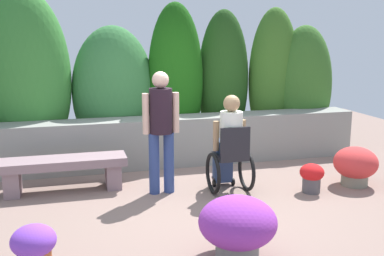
{
  "coord_description": "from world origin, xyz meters",
  "views": [
    {
      "loc": [
        -1.59,
        -5.43,
        2.11
      ],
      "look_at": [
        0.02,
        0.5,
        0.85
      ],
      "focal_mm": 43.09,
      "sensor_mm": 36.0,
      "label": 1
    }
  ],
  "objects_px": {
    "person_in_wheelchair": "(229,147)",
    "person_standing_companion": "(161,124)",
    "flower_pot_small_foreground": "(312,176)",
    "stone_bench": "(64,168)",
    "flower_pot_red_accent": "(34,248)",
    "flower_pot_purple_near": "(355,165)",
    "flower_pot_terracotta_by_wall": "(238,226)"
  },
  "relations": [
    {
      "from": "person_standing_companion",
      "to": "flower_pot_purple_near",
      "type": "bearing_deg",
      "value": 0.59
    },
    {
      "from": "stone_bench",
      "to": "flower_pot_red_accent",
      "type": "height_order",
      "value": "flower_pot_red_accent"
    },
    {
      "from": "flower_pot_red_accent",
      "to": "stone_bench",
      "type": "bearing_deg",
      "value": 83.74
    },
    {
      "from": "flower_pot_terracotta_by_wall",
      "to": "stone_bench",
      "type": "bearing_deg",
      "value": 123.32
    },
    {
      "from": "flower_pot_purple_near",
      "to": "flower_pot_red_accent",
      "type": "distance_m",
      "value": 4.47
    },
    {
      "from": "flower_pot_purple_near",
      "to": "flower_pot_red_accent",
      "type": "xyz_separation_m",
      "value": [
        -4.23,
        -1.45,
        -0.02
      ]
    },
    {
      "from": "person_in_wheelchair",
      "to": "flower_pot_red_accent",
      "type": "relative_size",
      "value": 2.78
    },
    {
      "from": "flower_pot_purple_near",
      "to": "flower_pot_red_accent",
      "type": "height_order",
      "value": "flower_pot_purple_near"
    },
    {
      "from": "person_standing_companion",
      "to": "flower_pot_terracotta_by_wall",
      "type": "bearing_deg",
      "value": -71.6
    },
    {
      "from": "person_standing_companion",
      "to": "flower_pot_small_foreground",
      "type": "height_order",
      "value": "person_standing_companion"
    },
    {
      "from": "person_in_wheelchair",
      "to": "person_standing_companion",
      "type": "height_order",
      "value": "person_standing_companion"
    },
    {
      "from": "person_in_wheelchair",
      "to": "flower_pot_red_accent",
      "type": "bearing_deg",
      "value": -153.01
    },
    {
      "from": "stone_bench",
      "to": "flower_pot_purple_near",
      "type": "xyz_separation_m",
      "value": [
        3.97,
        -0.83,
        -0.02
      ]
    },
    {
      "from": "person_standing_companion",
      "to": "flower_pot_small_foreground",
      "type": "xyz_separation_m",
      "value": [
        1.96,
        -0.52,
        -0.72
      ]
    },
    {
      "from": "person_in_wheelchair",
      "to": "flower_pot_purple_near",
      "type": "xyz_separation_m",
      "value": [
        1.81,
        -0.23,
        -0.33
      ]
    },
    {
      "from": "person_standing_companion",
      "to": "stone_bench",
      "type": "bearing_deg",
      "value": 170.86
    },
    {
      "from": "flower_pot_small_foreground",
      "to": "flower_pot_terracotta_by_wall",
      "type": "bearing_deg",
      "value": -137.65
    },
    {
      "from": "person_in_wheelchair",
      "to": "flower_pot_purple_near",
      "type": "height_order",
      "value": "person_in_wheelchair"
    },
    {
      "from": "person_standing_companion",
      "to": "flower_pot_purple_near",
      "type": "distance_m",
      "value": 2.81
    },
    {
      "from": "stone_bench",
      "to": "flower_pot_small_foreground",
      "type": "relative_size",
      "value": 4.24
    },
    {
      "from": "flower_pot_purple_near",
      "to": "flower_pot_red_accent",
      "type": "bearing_deg",
      "value": -161.04
    },
    {
      "from": "stone_bench",
      "to": "flower_pot_purple_near",
      "type": "relative_size",
      "value": 2.75
    },
    {
      "from": "stone_bench",
      "to": "flower_pot_small_foreground",
      "type": "distance_m",
      "value": 3.36
    },
    {
      "from": "person_standing_companion",
      "to": "flower_pot_purple_near",
      "type": "xyz_separation_m",
      "value": [
        2.7,
        -0.41,
        -0.65
      ]
    },
    {
      "from": "stone_bench",
      "to": "flower_pot_red_accent",
      "type": "xyz_separation_m",
      "value": [
        -0.25,
        -2.28,
        -0.05
      ]
    },
    {
      "from": "flower_pot_small_foreground",
      "to": "person_in_wheelchair",
      "type": "bearing_deg",
      "value": 162.05
    },
    {
      "from": "flower_pot_red_accent",
      "to": "person_in_wheelchair",
      "type": "bearing_deg",
      "value": 34.89
    },
    {
      "from": "stone_bench",
      "to": "person_standing_companion",
      "type": "bearing_deg",
      "value": -14.68
    },
    {
      "from": "person_in_wheelchair",
      "to": "flower_pot_small_foreground",
      "type": "distance_m",
      "value": 1.18
    },
    {
      "from": "stone_bench",
      "to": "flower_pot_terracotta_by_wall",
      "type": "xyz_separation_m",
      "value": [
        1.6,
        -2.43,
        0.01
      ]
    },
    {
      "from": "flower_pot_red_accent",
      "to": "flower_pot_small_foreground",
      "type": "relative_size",
      "value": 1.2
    },
    {
      "from": "person_standing_companion",
      "to": "flower_pot_small_foreground",
      "type": "distance_m",
      "value": 2.15
    }
  ]
}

